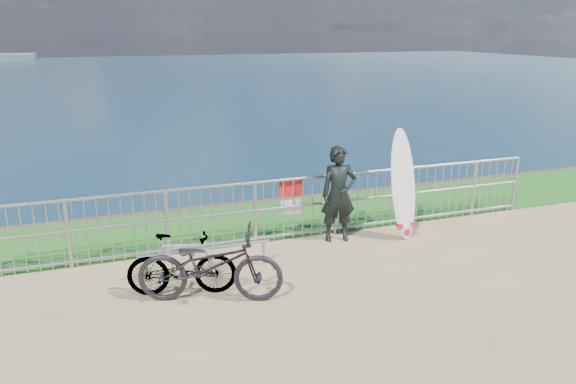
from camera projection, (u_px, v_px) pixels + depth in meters
name	position (u px, v px, depth m)	size (l,w,h in m)	color
grass_strip	(264.00, 220.00, 10.90)	(120.00, 120.00, 0.00)	#175618
railing	(284.00, 209.00, 9.75)	(10.06, 0.10, 1.13)	#989BA1
surfer	(339.00, 194.00, 9.68)	(0.61, 0.40, 1.68)	black
surfboard	(403.00, 188.00, 9.80)	(0.57, 0.51, 1.96)	white
bicycle_near	(210.00, 265.00, 7.59)	(0.69, 1.98, 1.04)	black
bicycle_far	(182.00, 264.00, 7.77)	(0.43, 1.52, 0.91)	black
bike_rack	(206.00, 252.00, 8.50)	(2.01, 0.05, 0.42)	#989BA1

